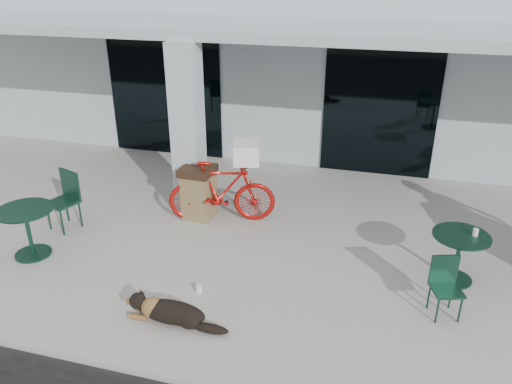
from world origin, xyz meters
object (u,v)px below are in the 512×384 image
(cafe_table_near, at_px, (29,232))
(cafe_chair_far_a, at_px, (447,289))
(bicycle, at_px, (222,192))
(dog, at_px, (172,311))
(trash_receptacle, at_px, (199,192))
(cafe_chair_near, at_px, (62,202))
(cafe_table_far, at_px, (457,258))

(cafe_table_near, relative_size, cafe_chair_far_a, 1.05)
(bicycle, height_order, dog, bicycle)
(cafe_table_near, bearing_deg, trash_receptacle, 43.16)
(cafe_table_near, xyz_separation_m, cafe_chair_near, (-0.02, 0.93, 0.11))
(cafe_table_near, xyz_separation_m, trash_receptacle, (2.12, 1.99, 0.08))
(cafe_table_near, bearing_deg, cafe_chair_far_a, 1.43)
(cafe_table_near, height_order, trash_receptacle, trash_receptacle)
(cafe_chair_near, relative_size, trash_receptacle, 1.05)
(cafe_table_far, xyz_separation_m, cafe_chair_far_a, (-0.21, -0.91, 0.03))
(dog, relative_size, cafe_chair_near, 1.03)
(bicycle, relative_size, dog, 1.80)
(cafe_chair_far_a, bearing_deg, dog, 179.49)
(bicycle, xyz_separation_m, trash_receptacle, (-0.46, 0.04, -0.09))
(dog, distance_m, cafe_chair_near, 3.47)
(bicycle, height_order, cafe_table_near, bicycle)
(cafe_chair_near, bearing_deg, bicycle, 40.65)
(dog, distance_m, cafe_table_far, 4.18)
(cafe_table_far, bearing_deg, cafe_table_near, -170.69)
(bicycle, height_order, trash_receptacle, bicycle)
(bicycle, relative_size, cafe_table_near, 2.19)
(cafe_chair_far_a, relative_size, trash_receptacle, 0.85)
(cafe_chair_near, bearing_deg, cafe_chair_far_a, 12.27)
(cafe_table_near, relative_size, cafe_table_far, 1.07)
(bicycle, distance_m, cafe_chair_far_a, 4.15)
(dog, xyz_separation_m, cafe_chair_near, (-2.90, 1.88, 0.34))
(cafe_table_far, relative_size, cafe_chair_far_a, 0.98)
(cafe_table_far, distance_m, cafe_chair_far_a, 0.94)
(cafe_table_far, bearing_deg, trash_receptacle, 168.28)
(cafe_table_far, relative_size, trash_receptacle, 0.83)
(cafe_table_near, relative_size, cafe_chair_near, 0.85)
(dog, relative_size, cafe_chair_far_a, 1.29)
(bicycle, distance_m, cafe_table_near, 3.24)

